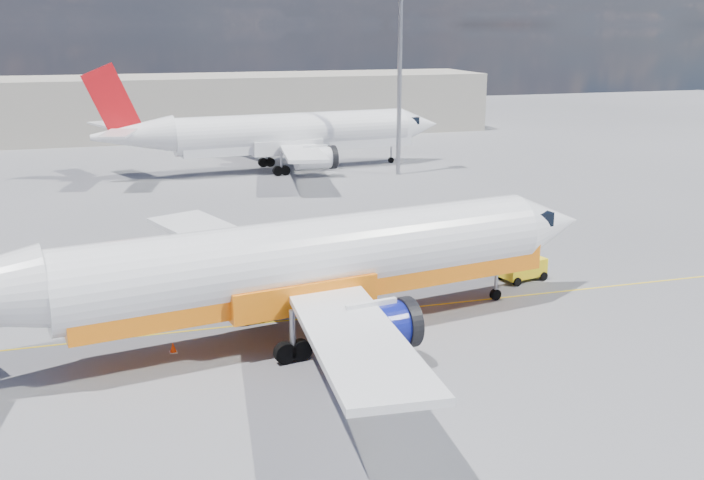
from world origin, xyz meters
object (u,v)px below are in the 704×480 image
object	(u,v)px
traffic_cone	(173,347)
second_jet	(283,134)
main_jet	(291,265)
gse_tug	(521,265)

from	to	relation	value
traffic_cone	second_jet	bearing A→B (deg)	72.06
main_jet	gse_tug	xyz separation A→B (m)	(14.89, 4.82, -2.78)
second_jet	gse_tug	distance (m)	40.20
main_jet	traffic_cone	bearing A→B (deg)	171.68
second_jet	gse_tug	bearing A→B (deg)	-86.93
traffic_cone	main_jet	bearing A→B (deg)	1.80
main_jet	traffic_cone	size ratio (longest dim) A/B	72.46
main_jet	gse_tug	bearing A→B (deg)	7.82
main_jet	traffic_cone	distance (m)	6.62
main_jet	gse_tug	world-z (taller)	main_jet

